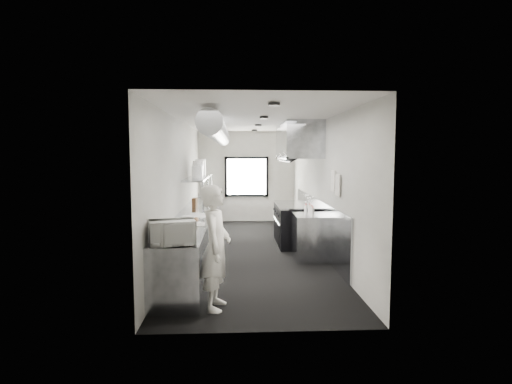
{
  "coord_description": "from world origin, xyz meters",
  "views": [
    {
      "loc": [
        -0.32,
        -8.58,
        2.08
      ],
      "look_at": [
        0.09,
        -0.2,
        1.31
      ],
      "focal_mm": 28.4,
      "sensor_mm": 36.0,
      "label": 1
    }
  ],
  "objects": [
    {
      "name": "deli_tub_b",
      "position": [
        -1.26,
        -2.43,
        0.95
      ],
      "size": [
        0.19,
        0.19,
        0.11
      ],
      "primitive_type": "cylinder",
      "rotation": [
        0.0,
        0.0,
        0.29
      ],
      "color": "#B2BAAB",
      "rests_on": "prep_counter"
    },
    {
      "name": "bottle_station",
      "position": [
        1.15,
        -0.7,
        0.45
      ],
      "size": [
        0.65,
        0.8,
        0.9
      ],
      "primitive_type": "cube",
      "color": "gray",
      "rests_on": "floor"
    },
    {
      "name": "exhaust_hood",
      "position": [
        1.1,
        0.7,
        2.39
      ],
      "size": [
        0.81,
        2.2,
        0.88
      ],
      "color": "gray",
      "rests_on": "ceiling"
    },
    {
      "name": "wall_left",
      "position": [
        -1.5,
        0.0,
        1.4
      ],
      "size": [
        0.02,
        8.0,
        2.8
      ],
      "primitive_type": "cube",
      "color": "beige",
      "rests_on": "floor"
    },
    {
      "name": "cutting_board",
      "position": [
        -1.09,
        -0.77,
        0.91
      ],
      "size": [
        0.58,
        0.66,
        0.02
      ],
      "primitive_type": "cube",
      "rotation": [
        0.0,
        0.0,
        -0.34
      ],
      "color": "silver",
      "rests_on": "prep_counter"
    },
    {
      "name": "far_work_table",
      "position": [
        -1.15,
        3.2,
        0.45
      ],
      "size": [
        0.7,
        1.2,
        0.9
      ],
      "primitive_type": "cube",
      "color": "gray",
      "rests_on": "floor"
    },
    {
      "name": "notice_sheet_a",
      "position": [
        1.47,
        -1.2,
        1.6
      ],
      "size": [
        0.02,
        0.28,
        0.38
      ],
      "primitive_type": "cube",
      "color": "white",
      "rests_on": "wall_right"
    },
    {
      "name": "small_plate",
      "position": [
        -1.02,
        -1.55,
        0.91
      ],
      "size": [
        0.21,
        0.21,
        0.01
      ],
      "primitive_type": "cylinder",
      "rotation": [
        0.0,
        0.0,
        0.35
      ],
      "color": "white",
      "rests_on": "prep_counter"
    },
    {
      "name": "ceiling",
      "position": [
        0.0,
        0.0,
        2.8
      ],
      "size": [
        3.0,
        8.0,
        0.01
      ],
      "primitive_type": "cube",
      "color": "silver",
      "rests_on": "wall_back"
    },
    {
      "name": "squeeze_bottle_c",
      "position": [
        1.13,
        -0.72,
        1.0
      ],
      "size": [
        0.08,
        0.08,
        0.2
      ],
      "primitive_type": "cylinder",
      "rotation": [
        0.0,
        0.0,
        0.23
      ],
      "color": "silver",
      "rests_on": "bottle_station"
    },
    {
      "name": "wall_back",
      "position": [
        0.0,
        4.0,
        1.4
      ],
      "size": [
        3.0,
        0.02,
        2.8
      ],
      "primitive_type": "cube",
      "color": "beige",
      "rests_on": "floor"
    },
    {
      "name": "notice_sheet_b",
      "position": [
        1.47,
        -1.55,
        1.55
      ],
      "size": [
        0.02,
        0.28,
        0.38
      ],
      "primitive_type": "cube",
      "color": "white",
      "rests_on": "wall_right"
    },
    {
      "name": "prep_counter",
      "position": [
        -1.15,
        -0.5,
        0.45
      ],
      "size": [
        0.7,
        6.0,
        0.9
      ],
      "primitive_type": "cube",
      "color": "gray",
      "rests_on": "floor"
    },
    {
      "name": "squeeze_bottle_b",
      "position": [
        1.14,
        -0.87,
        1.0
      ],
      "size": [
        0.09,
        0.09,
        0.2
      ],
      "primitive_type": "cylinder",
      "rotation": [
        0.0,
        0.0,
        0.41
      ],
      "color": "silver",
      "rests_on": "bottle_station"
    },
    {
      "name": "range",
      "position": [
        1.04,
        0.7,
        0.47
      ],
      "size": [
        0.88,
        1.6,
        0.94
      ],
      "color": "black",
      "rests_on": "floor"
    },
    {
      "name": "newspaper",
      "position": [
        -1.01,
        -1.76,
        0.9
      ],
      "size": [
        0.32,
        0.38,
        0.01
      ],
      "primitive_type": "cube",
      "rotation": [
        0.0,
        0.0,
        0.06
      ],
      "color": "white",
      "rests_on": "prep_counter"
    },
    {
      "name": "plate_stack_a",
      "position": [
        -1.17,
        0.32,
        1.71
      ],
      "size": [
        0.3,
        0.3,
        0.28
      ],
      "primitive_type": "cylinder",
      "rotation": [
        0.0,
        0.0,
        0.31
      ],
      "color": "white",
      "rests_on": "pass_shelf"
    },
    {
      "name": "squeeze_bottle_a",
      "position": [
        1.14,
        -1.0,
        0.99
      ],
      "size": [
        0.07,
        0.07,
        0.18
      ],
      "primitive_type": "cylinder",
      "rotation": [
        0.0,
        0.0,
        0.14
      ],
      "color": "silver",
      "rests_on": "bottle_station"
    },
    {
      "name": "squeeze_bottle_d",
      "position": [
        1.08,
        -0.54,
        0.98
      ],
      "size": [
        0.07,
        0.07,
        0.17
      ],
      "primitive_type": "cylinder",
      "rotation": [
        0.0,
        0.0,
        -0.27
      ],
      "color": "silver",
      "rests_on": "bottle_station"
    },
    {
      "name": "wall_right",
      "position": [
        1.5,
        0.0,
        1.4
      ],
      "size": [
        0.02,
        8.0,
        2.8
      ],
      "primitive_type": "cube",
      "color": "beige",
      "rests_on": "floor"
    },
    {
      "name": "service_window",
      "position": [
        0.0,
        3.96,
        1.4
      ],
      "size": [
        1.36,
        0.05,
        1.25
      ],
      "color": "white",
      "rests_on": "wall_back"
    },
    {
      "name": "floor",
      "position": [
        0.0,
        0.0,
        0.0
      ],
      "size": [
        3.0,
        8.0,
        0.01
      ],
      "primitive_type": "cube",
      "color": "black",
      "rests_on": "ground"
    },
    {
      "name": "hvac_duct",
      "position": [
        -0.7,
        0.4,
        2.55
      ],
      "size": [
        0.4,
        6.4,
        0.4
      ],
      "primitive_type": "cylinder",
      "rotation": [
        1.57,
        0.0,
        0.0
      ],
      "color": "#92969A",
      "rests_on": "ceiling"
    },
    {
      "name": "wall_front",
      "position": [
        0.0,
        -4.0,
        1.4
      ],
      "size": [
        3.0,
        0.02,
        2.8
      ],
      "primitive_type": "cube",
      "color": "beige",
      "rests_on": "floor"
    },
    {
      "name": "squeeze_bottle_e",
      "position": [
        1.11,
        -0.42,
        0.98
      ],
      "size": [
        0.06,
        0.06,
        0.16
      ],
      "primitive_type": "cylinder",
      "rotation": [
        0.0,
        0.0,
        0.19
      ],
      "color": "silver",
      "rests_on": "bottle_station"
    },
    {
      "name": "knife_block",
      "position": [
        -1.25,
        0.48,
        1.01
      ],
      "size": [
        0.11,
        0.21,
        0.21
      ],
      "primitive_type": "cube",
      "rotation": [
        0.0,
        0.0,
        -0.12
      ],
      "color": "#57351E",
      "rests_on": "prep_counter"
    },
    {
      "name": "wall_cladding",
      "position": [
        1.48,
        0.3,
        0.55
      ],
      "size": [
        0.03,
        5.5,
        1.1
      ],
      "primitive_type": "cube",
      "color": "gray",
      "rests_on": "wall_right"
    },
    {
      "name": "microwave",
      "position": [
        -1.17,
        -3.27,
        1.06
      ],
      "size": [
        0.63,
        0.54,
        0.32
      ],
      "primitive_type": "imported",
      "rotation": [
        0.0,
        0.0,
        0.28
      ],
      "color": "white",
      "rests_on": "prep_counter"
    },
    {
      "name": "plate_stack_b",
      "position": [
        -1.19,
        0.73,
        1.73
      ],
      "size": [
        0.33,
        0.33,
        0.32
      ],
      "primitive_type": "cylinder",
      "rotation": [
        0.0,
        0.0,
        -0.42
      ],
      "color": "white",
      "rests_on": "pass_shelf"
    },
    {
      "name": "plate_stack_d",
      "position": [
        -1.22,
        1.66,
        1.77
      ],
      "size": [
        0.29,
        0.29,
        0.4
      ],
      "primitive_type": "cylinder",
      "rotation": [
        0.0,
        0.0,
        -0.13
      ],
      "color": "white",
      "rests_on": "pass_shelf"
    },
    {
      "name": "line_cook",
      "position": [
        -0.6,
        -3.21,
        0.84
      ],
      "size": [
        0.47,
        0.65,
        1.68
      ],
      "primitive_type": "imported",
      "rotation": [
        0.0,
        0.0,
        1.46
      ],
      "color": "silver",
      "rests_on": "floor"
    },
    {
      "name": "pastry",
      "position": [
        -1.02,
        -1.55,
        0.96
      ],
      "size": [
        0.09,
        0.09,
        0.09
      ],
      "primitive_type": "sphere",
      "color": "tan",
      "rests_on": "small_plate"
    },
    {
      "name": "deli_tub_a",
      "position": [
        -1.31,
        -2.38,
        0.95
      ],
      "size": [
        0.16,
        0.16,
        0.09
      ],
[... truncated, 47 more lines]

